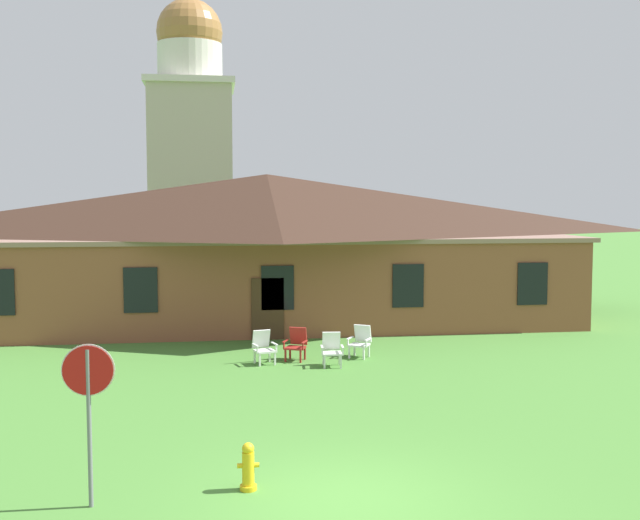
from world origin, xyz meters
name	(u,v)px	position (x,y,z in m)	size (l,w,h in m)	color
ground_plane	(349,499)	(0.00, 0.00, 0.00)	(200.00, 200.00, 0.00)	#477F33
brick_building	(267,245)	(0.00, 18.81, 2.92)	(23.44, 10.40, 5.73)	brown
dome_tower	(191,146)	(-3.44, 34.75, 7.88)	(5.18, 5.18, 17.39)	#BCB29E
stop_sign	(88,392)	(-4.00, 0.27, 1.81)	(0.81, 0.07, 2.55)	slate
lawn_chair_by_porch	(263,346)	(-0.72, 10.14, 0.50)	(0.74, 0.79, 0.96)	silver
lawn_chair_near_door	(296,343)	(0.28, 10.47, 0.50)	(0.79, 0.84, 0.96)	maroon
lawn_chair_left_end	(332,348)	(1.19, 9.54, 0.50)	(0.67, 0.70, 0.96)	silver
lawn_chair_middle	(361,340)	(2.24, 10.63, 0.50)	(0.84, 0.86, 0.96)	white
fire_hydrant	(248,467)	(-1.57, 0.62, 0.38)	(0.36, 0.28, 0.79)	gold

